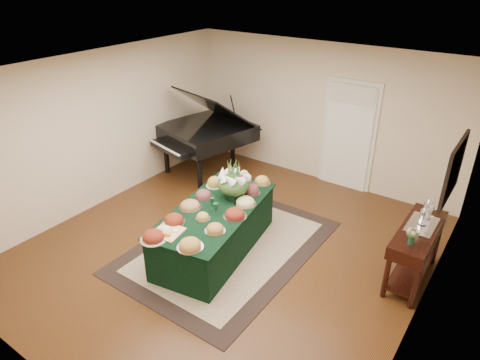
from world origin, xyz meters
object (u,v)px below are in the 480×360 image
Objects in this scene: grand_piano at (206,132)px; mahogany_sideboard at (417,240)px; floral_centerpiece at (234,181)px; buffet_table at (215,230)px.

grand_piano reaches higher than mahogany_sideboard.
floral_centerpiece is 2.45m from grand_piano.
floral_centerpiece reaches higher than buffet_table.
grand_piano reaches higher than floral_centerpiece.
buffet_table is 2.83m from mahogany_sideboard.
floral_centerpiece is at bearing -41.03° from grand_piano.
mahogany_sideboard is (2.58, 0.61, -0.39)m from floral_centerpiece.
mahogany_sideboard is (4.43, -0.99, -0.26)m from grand_piano.
buffet_table is at bearing -158.37° from mahogany_sideboard.
buffet_table is 2.77m from grand_piano.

